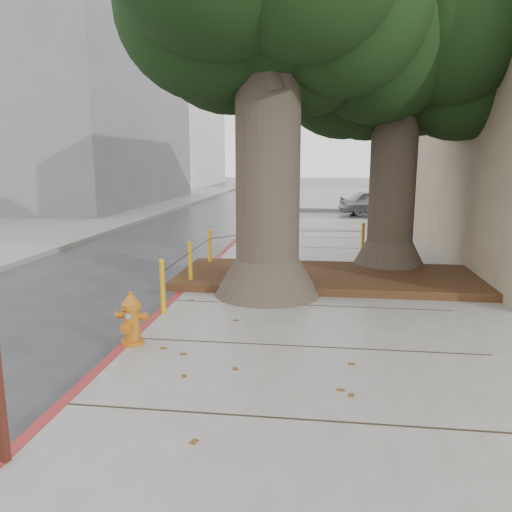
# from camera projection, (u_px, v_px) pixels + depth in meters

# --- Properties ---
(ground) EXTENTS (140.00, 140.00, 0.00)m
(ground) POSITION_uv_depth(u_px,v_px,m) (268.00, 355.00, 7.03)
(ground) COLOR #28282B
(ground) RESTS_ON ground
(sidewalk_far) EXTENTS (16.00, 20.00, 0.15)m
(sidewalk_far) POSITION_uv_depth(u_px,v_px,m) (396.00, 197.00, 35.46)
(sidewalk_far) COLOR slate
(sidewalk_far) RESTS_ON ground
(curb_red) EXTENTS (0.14, 26.00, 0.16)m
(curb_red) POSITION_uv_depth(u_px,v_px,m) (179.00, 297.00, 9.71)
(curb_red) COLOR maroon
(curb_red) RESTS_ON ground
(planter_bed) EXTENTS (6.40, 2.60, 0.16)m
(planter_bed) POSITION_uv_depth(u_px,v_px,m) (329.00, 277.00, 10.67)
(planter_bed) COLOR black
(planter_bed) RESTS_ON sidewalk_main
(building_far_grey) EXTENTS (12.00, 16.00, 12.00)m
(building_far_grey) POSITION_uv_depth(u_px,v_px,m) (54.00, 102.00, 29.21)
(building_far_grey) COLOR slate
(building_far_grey) RESTS_ON ground
(building_far_white) EXTENTS (12.00, 18.00, 15.00)m
(building_far_white) POSITION_uv_depth(u_px,v_px,m) (151.00, 112.00, 51.56)
(building_far_white) COLOR silver
(building_far_white) RESTS_ON ground
(tree_near) EXTENTS (4.50, 3.80, 7.68)m
(tree_near) POSITION_uv_depth(u_px,v_px,m) (288.00, 4.00, 8.75)
(tree_near) COLOR #4C3F33
(tree_near) RESTS_ON sidewalk_main
(tree_far) EXTENTS (4.50, 3.80, 7.17)m
(tree_far) POSITION_uv_depth(u_px,v_px,m) (414.00, 52.00, 10.92)
(tree_far) COLOR #4C3F33
(tree_far) RESTS_ON sidewalk_main
(bollard_ring) EXTENTS (3.79, 5.39, 0.95)m
(bollard_ring) POSITION_uv_depth(u_px,v_px,m) (250.00, 251.00, 11.28)
(bollard_ring) COLOR #CA8A0B
(bollard_ring) RESTS_ON sidewalk_main
(fire_hydrant) EXTENTS (0.40, 0.36, 0.76)m
(fire_hydrant) POSITION_uv_depth(u_px,v_px,m) (132.00, 319.00, 6.96)
(fire_hydrant) COLOR #B96113
(fire_hydrant) RESTS_ON sidewalk_main
(car_silver) EXTENTS (3.81, 1.94, 1.24)m
(car_silver) POSITION_uv_depth(u_px,v_px,m) (377.00, 202.00, 24.58)
(car_silver) COLOR #A0A0A5
(car_silver) RESTS_ON ground
(car_dark) EXTENTS (1.78, 3.89, 1.10)m
(car_dark) POSITION_uv_depth(u_px,v_px,m) (86.00, 200.00, 27.07)
(car_dark) COLOR black
(car_dark) RESTS_ON ground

